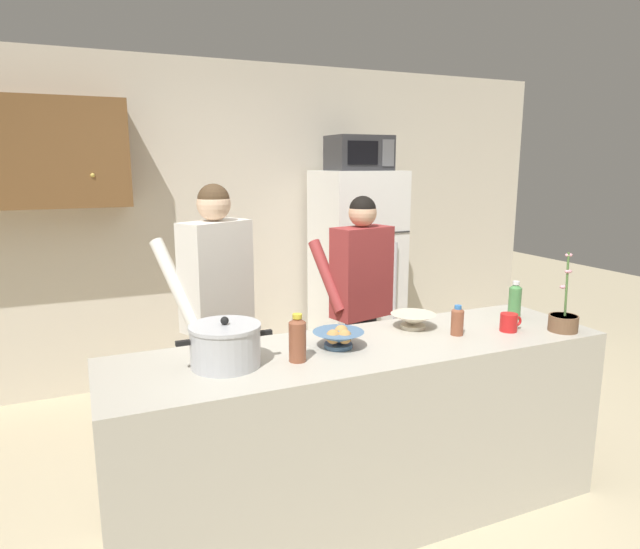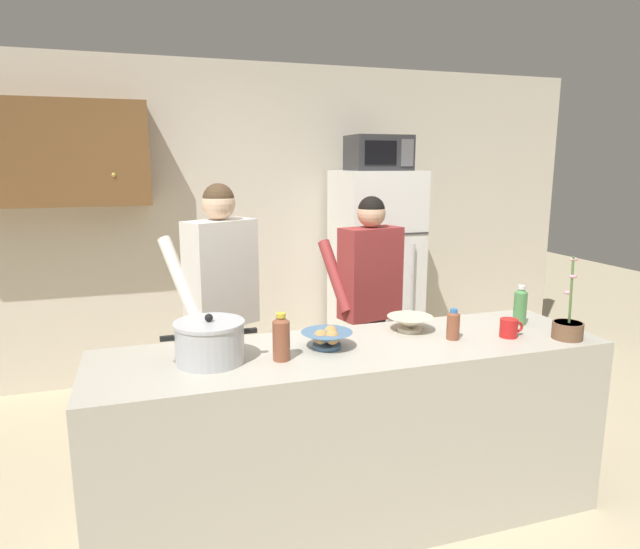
{
  "view_description": "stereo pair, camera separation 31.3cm",
  "coord_description": "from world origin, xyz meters",
  "px_view_note": "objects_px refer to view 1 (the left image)",
  "views": [
    {
      "loc": [
        -1.23,
        -2.26,
        1.79
      ],
      "look_at": [
        0.0,
        0.55,
        1.17
      ],
      "focal_mm": 30.94,
      "sensor_mm": 36.0,
      "label": 1
    },
    {
      "loc": [
        -0.94,
        -2.37,
        1.79
      ],
      "look_at": [
        0.0,
        0.55,
        1.17
      ],
      "focal_mm": 30.94,
      "sensor_mm": 36.0,
      "label": 2
    }
  ],
  "objects_px": {
    "person_by_sink": "(361,286)",
    "bread_bowl": "(339,338)",
    "cooking_pot": "(226,345)",
    "empty_bowl": "(413,320)",
    "bottle_mid_counter": "(515,300)",
    "bottle_far_corner": "(457,320)",
    "microwave": "(359,153)",
    "person_near_pot": "(216,290)",
    "potted_orchid": "(563,320)",
    "bottle_near_edge": "(297,338)",
    "refrigerator": "(356,273)",
    "coffee_mug": "(509,322)"
  },
  "relations": [
    {
      "from": "refrigerator",
      "to": "person_near_pot",
      "type": "bearing_deg",
      "value": -147.1
    },
    {
      "from": "cooking_pot",
      "to": "bottle_mid_counter",
      "type": "xyz_separation_m",
      "value": [
        1.69,
        0.08,
        0.01
      ]
    },
    {
      "from": "cooking_pot",
      "to": "potted_orchid",
      "type": "bearing_deg",
      "value": -6.81
    },
    {
      "from": "microwave",
      "to": "potted_orchid",
      "type": "relative_size",
      "value": 1.14
    },
    {
      "from": "microwave",
      "to": "person_near_pot",
      "type": "distance_m",
      "value": 1.87
    },
    {
      "from": "bottle_far_corner",
      "to": "refrigerator",
      "type": "bearing_deg",
      "value": 78.13
    },
    {
      "from": "cooking_pot",
      "to": "empty_bowl",
      "type": "bearing_deg",
      "value": 8.08
    },
    {
      "from": "bottle_mid_counter",
      "to": "bottle_far_corner",
      "type": "relative_size",
      "value": 1.39
    },
    {
      "from": "person_by_sink",
      "to": "bread_bowl",
      "type": "xyz_separation_m",
      "value": [
        -0.61,
        -0.93,
        -0.01
      ]
    },
    {
      "from": "person_by_sink",
      "to": "cooking_pot",
      "type": "relative_size",
      "value": 3.73
    },
    {
      "from": "person_by_sink",
      "to": "cooking_pot",
      "type": "xyz_separation_m",
      "value": [
        -1.17,
        -0.96,
        0.03
      ]
    },
    {
      "from": "empty_bowl",
      "to": "bread_bowl",
      "type": "bearing_deg",
      "value": -165.81
    },
    {
      "from": "refrigerator",
      "to": "bottle_near_edge",
      "type": "relative_size",
      "value": 7.93
    },
    {
      "from": "refrigerator",
      "to": "bottle_mid_counter",
      "type": "height_order",
      "value": "refrigerator"
    },
    {
      "from": "bottle_far_corner",
      "to": "potted_orchid",
      "type": "bearing_deg",
      "value": -17.04
    },
    {
      "from": "microwave",
      "to": "bottle_near_edge",
      "type": "height_order",
      "value": "microwave"
    },
    {
      "from": "bottle_mid_counter",
      "to": "potted_orchid",
      "type": "xyz_separation_m",
      "value": [
        0.07,
        -0.29,
        -0.05
      ]
    },
    {
      "from": "bottle_near_edge",
      "to": "bottle_far_corner",
      "type": "distance_m",
      "value": 0.9
    },
    {
      "from": "microwave",
      "to": "bottle_far_corner",
      "type": "xyz_separation_m",
      "value": [
        -0.4,
        -1.87,
        -0.88
      ]
    },
    {
      "from": "person_near_pot",
      "to": "potted_orchid",
      "type": "height_order",
      "value": "person_near_pot"
    },
    {
      "from": "cooking_pot",
      "to": "empty_bowl",
      "type": "xyz_separation_m",
      "value": [
        1.06,
        0.15,
        -0.05
      ]
    },
    {
      "from": "cooking_pot",
      "to": "bread_bowl",
      "type": "xyz_separation_m",
      "value": [
        0.55,
        0.02,
        -0.04
      ]
    },
    {
      "from": "bottle_far_corner",
      "to": "person_near_pot",
      "type": "bearing_deg",
      "value": 136.46
    },
    {
      "from": "refrigerator",
      "to": "empty_bowl",
      "type": "distance_m",
      "value": 1.79
    },
    {
      "from": "bread_bowl",
      "to": "bottle_mid_counter",
      "type": "distance_m",
      "value": 1.14
    },
    {
      "from": "empty_bowl",
      "to": "potted_orchid",
      "type": "distance_m",
      "value": 0.79
    },
    {
      "from": "bread_bowl",
      "to": "empty_bowl",
      "type": "height_order",
      "value": "bread_bowl"
    },
    {
      "from": "coffee_mug",
      "to": "bottle_near_edge",
      "type": "bearing_deg",
      "value": 178.57
    },
    {
      "from": "person_by_sink",
      "to": "potted_orchid",
      "type": "distance_m",
      "value": 1.31
    },
    {
      "from": "person_near_pot",
      "to": "empty_bowl",
      "type": "xyz_separation_m",
      "value": [
        0.88,
        -0.78,
        -0.08
      ]
    },
    {
      "from": "person_near_pot",
      "to": "bread_bowl",
      "type": "height_order",
      "value": "person_near_pot"
    },
    {
      "from": "refrigerator",
      "to": "cooking_pot",
      "type": "relative_size",
      "value": 4.08
    },
    {
      "from": "microwave",
      "to": "bread_bowl",
      "type": "height_order",
      "value": "microwave"
    },
    {
      "from": "empty_bowl",
      "to": "potted_orchid",
      "type": "bearing_deg",
      "value": -27.3
    },
    {
      "from": "refrigerator",
      "to": "potted_orchid",
      "type": "relative_size",
      "value": 4.11
    },
    {
      "from": "refrigerator",
      "to": "cooking_pot",
      "type": "xyz_separation_m",
      "value": [
        -1.6,
        -1.85,
        0.15
      ]
    },
    {
      "from": "microwave",
      "to": "empty_bowl",
      "type": "xyz_separation_m",
      "value": [
        -0.54,
        -1.68,
        -0.91
      ]
    },
    {
      "from": "bread_bowl",
      "to": "cooking_pot",
      "type": "bearing_deg",
      "value": -177.64
    },
    {
      "from": "bottle_far_corner",
      "to": "bottle_mid_counter",
      "type": "bearing_deg",
      "value": 13.62
    },
    {
      "from": "cooking_pot",
      "to": "potted_orchid",
      "type": "distance_m",
      "value": 1.77
    },
    {
      "from": "microwave",
      "to": "coffee_mug",
      "type": "height_order",
      "value": "microwave"
    },
    {
      "from": "bottle_near_edge",
      "to": "bottle_mid_counter",
      "type": "bearing_deg",
      "value": 6.02
    },
    {
      "from": "cooking_pot",
      "to": "bottle_mid_counter",
      "type": "height_order",
      "value": "cooking_pot"
    },
    {
      "from": "cooking_pot",
      "to": "bottle_mid_counter",
      "type": "bearing_deg",
      "value": 2.66
    },
    {
      "from": "microwave",
      "to": "bottle_mid_counter",
      "type": "height_order",
      "value": "microwave"
    },
    {
      "from": "cooking_pot",
      "to": "bottle_far_corner",
      "type": "relative_size",
      "value": 2.7
    },
    {
      "from": "person_by_sink",
      "to": "cooking_pot",
      "type": "distance_m",
      "value": 1.51
    },
    {
      "from": "person_by_sink",
      "to": "potted_orchid",
      "type": "bearing_deg",
      "value": -63.15
    },
    {
      "from": "cooking_pot",
      "to": "potted_orchid",
      "type": "xyz_separation_m",
      "value": [
        1.76,
        -0.21,
        -0.03
      ]
    },
    {
      "from": "bottle_near_edge",
      "to": "potted_orchid",
      "type": "relative_size",
      "value": 0.52
    }
  ]
}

